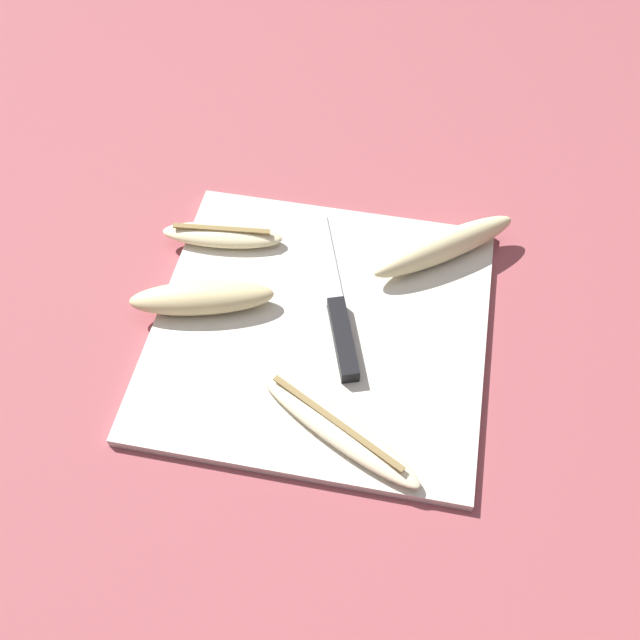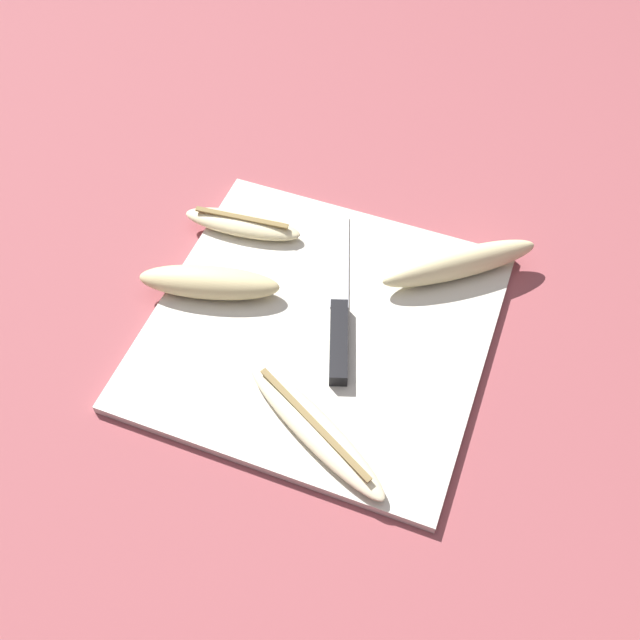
{
  "view_description": "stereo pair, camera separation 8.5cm",
  "coord_description": "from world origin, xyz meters",
  "px_view_note": "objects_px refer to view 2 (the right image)",
  "views": [
    {
      "loc": [
        0.09,
        -0.49,
        0.71
      ],
      "look_at": [
        0.0,
        0.0,
        0.02
      ],
      "focal_mm": 42.0,
      "sensor_mm": 36.0,
      "label": 1
    },
    {
      "loc": [
        0.18,
        -0.47,
        0.71
      ],
      "look_at": [
        0.0,
        0.0,
        0.02
      ],
      "focal_mm": 42.0,
      "sensor_mm": 36.0,
      "label": 2
    }
  ],
  "objects_px": {
    "banana_bright_far": "(314,428)",
    "banana_mellow_near": "(209,283)",
    "banana_cream_curved": "(242,224)",
    "knife": "(339,324)",
    "banana_soft_right": "(460,263)"
  },
  "relations": [
    {
      "from": "banana_bright_far",
      "to": "banana_mellow_near",
      "type": "xyz_separation_m",
      "value": [
        -0.18,
        0.13,
        0.01
      ]
    },
    {
      "from": "banana_bright_far",
      "to": "banana_cream_curved",
      "type": "height_order",
      "value": "banana_cream_curved"
    },
    {
      "from": "knife",
      "to": "banana_mellow_near",
      "type": "distance_m",
      "value": 0.16
    },
    {
      "from": "banana_soft_right",
      "to": "banana_mellow_near",
      "type": "distance_m",
      "value": 0.3
    },
    {
      "from": "banana_soft_right",
      "to": "banana_bright_far",
      "type": "distance_m",
      "value": 0.28
    },
    {
      "from": "banana_soft_right",
      "to": "knife",
      "type": "bearing_deg",
      "value": -130.14
    },
    {
      "from": "banana_bright_far",
      "to": "banana_cream_curved",
      "type": "distance_m",
      "value": 0.3
    },
    {
      "from": "banana_mellow_near",
      "to": "banana_cream_curved",
      "type": "relative_size",
      "value": 1.12
    },
    {
      "from": "banana_soft_right",
      "to": "banana_cream_curved",
      "type": "relative_size",
      "value": 1.14
    },
    {
      "from": "knife",
      "to": "banana_cream_curved",
      "type": "distance_m",
      "value": 0.19
    },
    {
      "from": "banana_soft_right",
      "to": "banana_cream_curved",
      "type": "height_order",
      "value": "banana_soft_right"
    },
    {
      "from": "banana_soft_right",
      "to": "banana_cream_curved",
      "type": "xyz_separation_m",
      "value": [
        -0.27,
        -0.03,
        -0.01
      ]
    },
    {
      "from": "banana_cream_curved",
      "to": "knife",
      "type": "bearing_deg",
      "value": -31.33
    },
    {
      "from": "knife",
      "to": "banana_cream_curved",
      "type": "bearing_deg",
      "value": 129.5
    },
    {
      "from": "banana_mellow_near",
      "to": "banana_cream_curved",
      "type": "distance_m",
      "value": 0.11
    }
  ]
}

